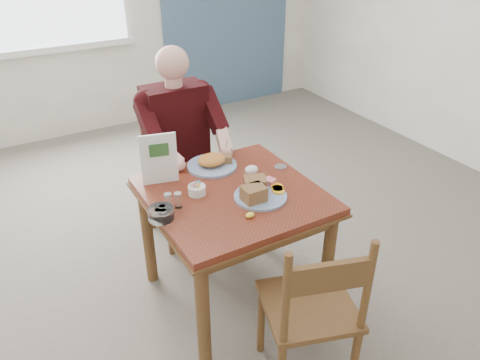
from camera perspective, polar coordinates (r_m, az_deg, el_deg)
floor at (r=3.03m, az=-0.75°, el=-13.66°), size 6.00×6.00×0.00m
lemon_wedge at (r=2.35m, az=1.22°, el=-4.30°), size 0.05×0.04×0.03m
napkin at (r=2.73m, az=1.39°, el=1.25°), size 0.10×0.09×0.05m
metal_dish at (r=2.82m, az=4.97°, el=1.60°), size 0.08×0.08×0.01m
table at (r=2.63m, az=-0.85°, el=-3.53°), size 0.92×0.92×0.75m
chair_far at (r=3.33m, az=-7.53°, el=0.75°), size 0.42×0.42×0.95m
chair_near at (r=2.28m, az=8.79°, el=-15.48°), size 0.53×0.53×0.95m
diner at (r=3.11m, az=-7.28°, el=5.41°), size 0.53×0.56×1.39m
near_plate at (r=2.51m, az=2.21°, el=-1.42°), size 0.33×0.33×0.10m
far_plate at (r=2.81m, az=-3.32°, el=2.17°), size 0.39×0.39×0.08m
caddy at (r=2.55m, az=-5.28°, el=-1.21°), size 0.12×0.12×0.07m
shakers at (r=2.44m, az=-8.15°, el=-2.48°), size 0.10×0.07×0.09m
creamer at (r=2.37m, az=-9.61°, el=-4.03°), size 0.16×0.16×0.06m
menu at (r=2.63m, az=-9.85°, el=2.57°), size 0.20×0.06×0.30m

